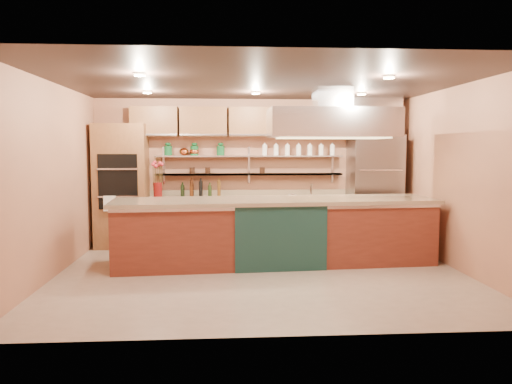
{
  "coord_description": "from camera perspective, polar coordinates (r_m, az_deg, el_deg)",
  "views": [
    {
      "loc": [
        -0.56,
        -7.25,
        1.86
      ],
      "look_at": [
        -0.01,
        1.0,
        1.13
      ],
      "focal_mm": 35.0,
      "sensor_mm": 36.0,
      "label": 1
    }
  ],
  "objects": [
    {
      "name": "oil_bottle_cluster",
      "position": [
        9.44,
        -6.33,
        0.18
      ],
      "size": [
        0.84,
        0.37,
        0.26
      ],
      "primitive_type": "cube",
      "rotation": [
        0.0,
        0.0,
        -0.18
      ],
      "color": "black",
      "rests_on": "back_counter"
    },
    {
      "name": "range_hood",
      "position": [
        8.07,
        8.67,
        7.79
      ],
      "size": [
        2.0,
        1.0,
        0.45
      ],
      "primitive_type": "cube",
      "color": "silver",
      "rests_on": "ceiling"
    },
    {
      "name": "floor",
      "position": [
        7.51,
        0.6,
        -9.35
      ],
      "size": [
        6.0,
        5.0,
        0.02
      ],
      "primitive_type": "cube",
      "color": "gray",
      "rests_on": "ground"
    },
    {
      "name": "wall_front",
      "position": [
        4.8,
        2.93,
        -0.42
      ],
      "size": [
        6.0,
        0.04,
        2.8
      ],
      "primitive_type": "cube",
      "color": "#B07353",
      "rests_on": "floor"
    },
    {
      "name": "ceiling",
      "position": [
        7.33,
        0.62,
        12.44
      ],
      "size": [
        6.0,
        5.0,
        0.02
      ],
      "primitive_type": "cube",
      "color": "black",
      "rests_on": "wall_back"
    },
    {
      "name": "wall_left",
      "position": [
        7.66,
        -22.38,
        1.25
      ],
      "size": [
        0.04,
        5.0,
        2.8
      ],
      "primitive_type": "cube",
      "color": "#B07353",
      "rests_on": "floor"
    },
    {
      "name": "wall_back",
      "position": [
        9.77,
        -0.53,
        2.37
      ],
      "size": [
        6.0,
        0.04,
        2.8
      ],
      "primitive_type": "cube",
      "color": "#B07353",
      "rests_on": "floor"
    },
    {
      "name": "wall_shelf_lower",
      "position": [
        9.64,
        -0.78,
        2.04
      ],
      "size": [
        3.6,
        0.26,
        0.03
      ],
      "primitive_type": "cube",
      "color": "silver",
      "rests_on": "wall_back"
    },
    {
      "name": "flower_vase",
      "position": [
        9.51,
        -11.16,
        0.22
      ],
      "size": [
        0.17,
        0.17,
        0.28
      ],
      "primitive_type": "cylinder",
      "rotation": [
        0.0,
        0.0,
        -0.09
      ],
      "color": "#620F0E",
      "rests_on": "back_counter"
    },
    {
      "name": "upper_cabinets",
      "position": [
        9.6,
        -0.47,
        8.0
      ],
      "size": [
        4.6,
        0.36,
        0.55
      ],
      "primitive_type": "cube",
      "color": "brown",
      "rests_on": "wall_back"
    },
    {
      "name": "kitchen_scale",
      "position": [
        9.53,
        4.18,
        -0.29
      ],
      "size": [
        0.15,
        0.12,
        0.08
      ],
      "primitive_type": "cube",
      "rotation": [
        0.0,
        0.0,
        -0.07
      ],
      "color": "white",
      "rests_on": "back_counter"
    },
    {
      "name": "bar_faucet",
      "position": [
        9.68,
        6.3,
        0.23
      ],
      "size": [
        0.04,
        0.04,
        0.24
      ],
      "primitive_type": "cylinder",
      "rotation": [
        0.0,
        0.0,
        -0.17
      ],
      "color": "silver",
      "rests_on": "back_counter"
    },
    {
      "name": "back_counter",
      "position": [
        9.56,
        -0.72,
        -3.32
      ],
      "size": [
        3.84,
        0.64,
        0.93
      ],
      "primitive_type": "cube",
      "color": "#9E8C5F",
      "rests_on": "floor"
    },
    {
      "name": "oven_stack",
      "position": [
        9.64,
        -15.11,
        0.67
      ],
      "size": [
        0.95,
        0.64,
        2.3
      ],
      "primitive_type": "cube",
      "color": "brown",
      "rests_on": "floor"
    },
    {
      "name": "wall_right",
      "position": [
        8.09,
        22.32,
        1.44
      ],
      "size": [
        0.04,
        5.0,
        2.8
      ],
      "primitive_type": "cube",
      "color": "#B07353",
      "rests_on": "floor"
    },
    {
      "name": "green_canister",
      "position": [
        9.62,
        -4.1,
        4.69
      ],
      "size": [
        0.16,
        0.16,
        0.17
      ],
      "primitive_type": "cylinder",
      "rotation": [
        0.0,
        0.0,
        -0.18
      ],
      "color": "#104E24",
      "rests_on": "wall_shelf_upper"
    },
    {
      "name": "island",
      "position": [
        8.03,
        2.2,
        -4.5
      ],
      "size": [
        5.08,
        1.43,
        1.05
      ],
      "primitive_type": "cube",
      "rotation": [
        0.0,
        0.0,
        0.07
      ],
      "color": "maroon",
      "rests_on": "floor"
    },
    {
      "name": "ceiling_downlights",
      "position": [
        7.52,
        0.5,
        12.02
      ],
      "size": [
        4.0,
        2.8,
        0.02
      ],
      "primitive_type": "cube",
      "color": "#FFE5A5",
      "rests_on": "ceiling"
    },
    {
      "name": "refrigerator",
      "position": [
        9.86,
        13.36,
        0.22
      ],
      "size": [
        0.95,
        0.72,
        2.1
      ],
      "primitive_type": "cube",
      "color": "gray",
      "rests_on": "floor"
    },
    {
      "name": "wall_shelf_upper",
      "position": [
        9.63,
        -0.78,
        4.12
      ],
      "size": [
        3.6,
        0.26,
        0.03
      ],
      "primitive_type": "cube",
      "color": "silver",
      "rests_on": "wall_back"
    },
    {
      "name": "copper_kettle",
      "position": [
        9.65,
        -8.24,
        4.59
      ],
      "size": [
        0.19,
        0.19,
        0.14
      ],
      "primitive_type": "ellipsoid",
      "rotation": [
        0.0,
        0.0,
        -0.07
      ],
      "color": "#C3592D",
      "rests_on": "wall_shelf_upper"
    }
  ]
}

